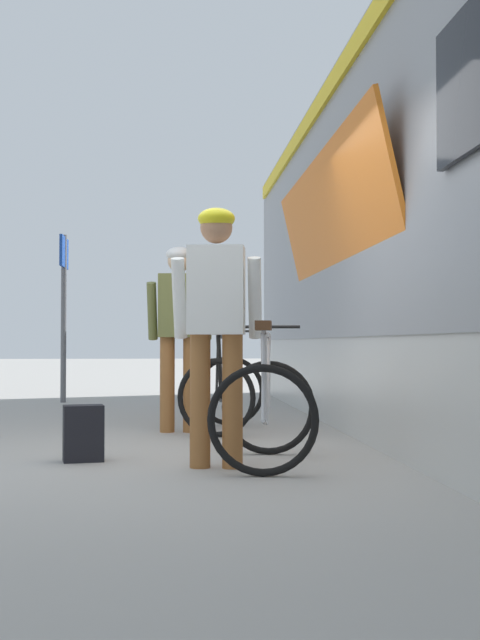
% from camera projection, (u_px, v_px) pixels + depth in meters
% --- Properties ---
extents(ground_plane, '(80.00, 80.00, 0.00)m').
position_uv_depth(ground_plane, '(186.00, 461.00, 5.77)').
color(ground_plane, '#A09E99').
extents(cyclist_near_in_white, '(0.64, 0.37, 1.76)m').
position_uv_depth(cyclist_near_in_white, '(216.00, 312.00, 5.51)').
color(cyclist_near_in_white, '#935B2D').
rests_on(cyclist_near_in_white, ground).
extents(cyclist_far_in_olive, '(0.63, 0.34, 1.76)m').
position_uv_depth(cyclist_far_in_olive, '(179.00, 321.00, 7.72)').
color(cyclist_far_in_olive, '#935B2D').
rests_on(cyclist_far_in_olive, ground).
extents(bicycle_near_silver, '(0.87, 1.17, 0.99)m').
position_uv_depth(bicycle_near_silver, '(266.00, 407.00, 5.62)').
color(bicycle_near_silver, black).
rests_on(bicycle_near_silver, ground).
extents(bicycle_far_black, '(0.90, 1.19, 0.99)m').
position_uv_depth(bicycle_far_black, '(223.00, 389.00, 7.77)').
color(bicycle_far_black, black).
rests_on(bicycle_far_black, ground).
extents(backpack_on_platform, '(0.31, 0.23, 0.40)m').
position_uv_depth(backpack_on_platform, '(83.00, 433.00, 5.78)').
color(backpack_on_platform, black).
rests_on(backpack_on_platform, ground).
extents(platform_sign_post, '(0.08, 0.70, 2.40)m').
position_uv_depth(platform_sign_post, '(64.00, 289.00, 11.63)').
color(platform_sign_post, '#595B60').
rests_on(platform_sign_post, ground).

